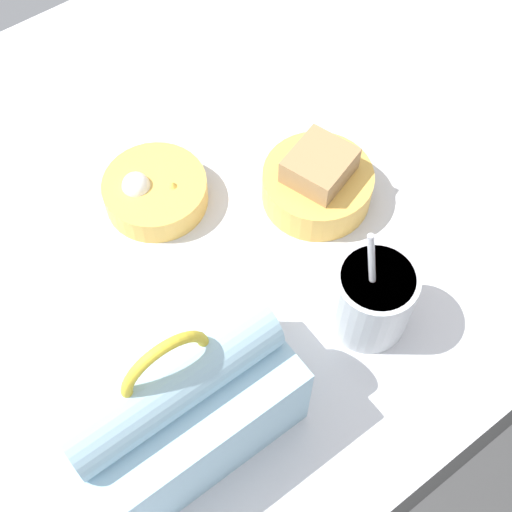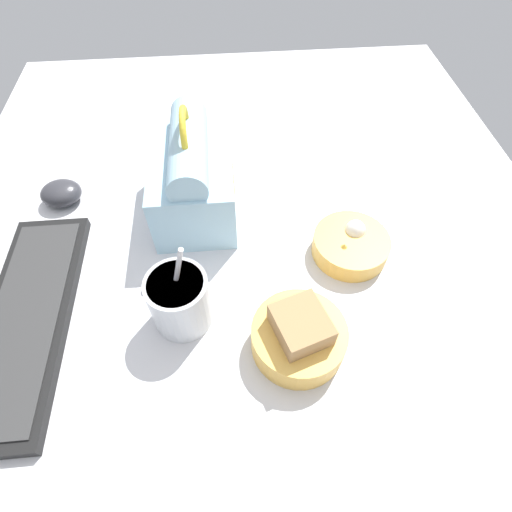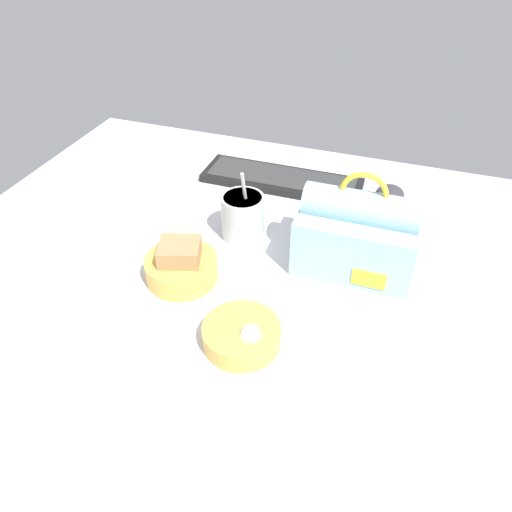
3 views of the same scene
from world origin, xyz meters
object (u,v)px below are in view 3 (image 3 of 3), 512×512
at_px(keyboard, 282,180).
at_px(computer_mouse, 390,195).
at_px(lunch_bag, 357,235).
at_px(bento_bowl_snacks, 242,334).
at_px(bento_bowl_sandwich, 181,266).
at_px(soup_cup, 243,216).

relative_size(keyboard, computer_mouse, 5.19).
xyz_separation_m(lunch_bag, bento_bowl_snacks, (-0.13, -0.26, -0.05)).
relative_size(lunch_bag, bento_bowl_snacks, 1.72).
height_order(keyboard, bento_bowl_sandwich, bento_bowl_sandwich).
bearing_deg(bento_bowl_sandwich, computer_mouse, 50.07).
distance_m(bento_bowl_sandwich, computer_mouse, 0.51).
relative_size(bento_bowl_sandwich, bento_bowl_snacks, 1.06).
distance_m(soup_cup, bento_bowl_snacks, 0.30).
distance_m(lunch_bag, bento_bowl_sandwich, 0.33).
xyz_separation_m(keyboard, bento_bowl_sandwich, (-0.07, -0.39, 0.02)).
height_order(keyboard, lunch_bag, lunch_bag).
bearing_deg(bento_bowl_snacks, computer_mouse, 71.56).
bearing_deg(bento_bowl_sandwich, lunch_bag, 25.98).
bearing_deg(soup_cup, lunch_bag, -4.96).
bearing_deg(keyboard, bento_bowl_snacks, -80.25).
bearing_deg(bento_bowl_sandwich, keyboard, 79.46).
xyz_separation_m(soup_cup, computer_mouse, (0.27, 0.23, -0.03)).
relative_size(soup_cup, bento_bowl_sandwich, 1.18).
distance_m(keyboard, soup_cup, 0.23).
distance_m(soup_cup, bento_bowl_sandwich, 0.18).
xyz_separation_m(bento_bowl_snacks, computer_mouse, (0.17, 0.51, 0.00)).
xyz_separation_m(soup_cup, bento_bowl_snacks, (0.10, -0.28, -0.03)).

